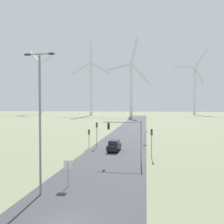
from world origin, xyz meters
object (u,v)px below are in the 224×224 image
traffic_light_post_near_right (152,137)px  traffic_light_mast_overhead (127,132)px  stop_sign_near (68,168)px  wind_turbine_right (195,85)px  traffic_light_post_mid_left (97,129)px  traffic_light_post_near_left (89,134)px  wind_turbine_center (131,83)px  stop_sign_far (145,134)px  wind_turbine_far_left (40,83)px  streetlamp (40,109)px  wind_turbine_left (91,83)px  car_approaching (114,146)px

traffic_light_post_near_right → traffic_light_mast_overhead: 4.71m
stop_sign_near → wind_turbine_right: 193.11m
traffic_light_post_mid_left → traffic_light_mast_overhead: 11.64m
traffic_light_post_near_left → wind_turbine_center: wind_turbine_center is taller
stop_sign_far → wind_turbine_far_left: size_ratio=0.04×
traffic_light_mast_overhead → wind_turbine_far_left: wind_turbine_far_left is taller
wind_turbine_far_left → traffic_light_mast_overhead: bearing=-59.8°
streetlamp → traffic_light_post_mid_left: 21.78m
traffic_light_post_near_left → wind_turbine_left: wind_turbine_left is taller
stop_sign_far → wind_turbine_far_left: 187.66m
wind_turbine_right → stop_sign_far: bearing=-105.0°
wind_turbine_left → stop_sign_near: bearing=-76.4°
stop_sign_near → traffic_light_post_near_left: 18.90m
wind_turbine_far_left → wind_turbine_right: size_ratio=1.10×
streetlamp → wind_turbine_far_left: wind_turbine_far_left is taller
wind_turbine_right → traffic_light_post_near_right: bearing=-103.6°
traffic_light_post_near_right → traffic_light_mast_overhead: (-3.30, -3.20, 1.02)m
streetlamp → wind_turbine_left: 159.59m
traffic_light_post_near_right → traffic_light_mast_overhead: bearing=-135.9°
stop_sign_far → traffic_light_post_mid_left: bearing=-148.0°
traffic_light_post_mid_left → stop_sign_far: bearing=32.0°
wind_turbine_far_left → wind_turbine_left: size_ratio=1.06×
traffic_light_post_near_left → traffic_light_mast_overhead: (7.63, -9.08, 1.65)m
wind_turbine_far_left → car_approaching: bearing=-59.4°
stop_sign_far → traffic_light_post_near_right: 11.99m
stop_sign_far → car_approaching: (-5.03, -8.01, -1.08)m
stop_sign_far → wind_turbine_center: wind_turbine_center is taller
stop_sign_near → streetlamp: bearing=-127.6°
stop_sign_far → stop_sign_near: bearing=-105.7°
traffic_light_mast_overhead → streetlamp: bearing=-118.3°
traffic_light_post_near_right → wind_turbine_center: wind_turbine_center is taller
traffic_light_post_near_left → traffic_light_post_mid_left: 1.70m
wind_turbine_far_left → wind_turbine_center: (90.72, -38.00, -5.58)m
streetlamp → traffic_light_post_mid_left: streetlamp is taller
stop_sign_near → traffic_light_mast_overhead: 10.90m
stop_sign_far → traffic_light_post_near_left: bearing=-148.7°
traffic_light_post_mid_left → car_approaching: 5.05m
stop_sign_near → stop_sign_far: size_ratio=0.86×
traffic_light_mast_overhead → wind_turbine_right: size_ratio=0.10×
streetlamp → traffic_light_mast_overhead: 13.65m
wind_turbine_left → traffic_light_post_mid_left: bearing=-75.2°
wind_turbine_center → traffic_light_post_near_right: bearing=-84.8°
streetlamp → wind_turbine_center: (-2.26, 144.07, 17.33)m
stop_sign_far → traffic_light_mast_overhead: 15.41m
traffic_light_post_near_right → wind_turbine_left: (-44.89, 139.58, 23.19)m
wind_turbine_center → car_approaching: bearing=-87.4°
stop_sign_near → wind_turbine_far_left: 205.29m
stop_sign_near → traffic_light_post_near_right: (7.95, 12.77, 1.34)m
car_approaching → wind_turbine_center: bearing=92.6°
traffic_light_post_near_right → wind_turbine_center: 131.50m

